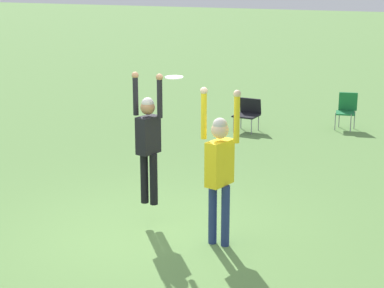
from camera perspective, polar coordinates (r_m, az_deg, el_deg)
The scene contains 6 objects.
ground_plane at distance 9.59m, azimuth -3.65°, elevation -7.96°, with size 120.00×120.00×0.00m, color #608C47.
person_jumping at distance 9.54m, azimuth -3.91°, elevation 0.67°, with size 0.51×0.39×2.01m.
person_defending at distance 8.82m, azimuth 2.47°, elevation -1.72°, with size 0.59×0.47×2.24m.
frisbee at distance 9.19m, azimuth -1.61°, elevation 5.95°, with size 0.26×0.26×0.02m.
camping_chair_0 at distance 16.27m, azimuth 13.58°, elevation 3.13°, with size 0.54×0.59×0.90m.
camping_chair_3 at distance 15.69m, azimuth 4.99°, elevation 2.84°, with size 0.56×0.59×0.78m.
Camera 1 is at (4.54, -7.59, 3.72)m, focal length 60.00 mm.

